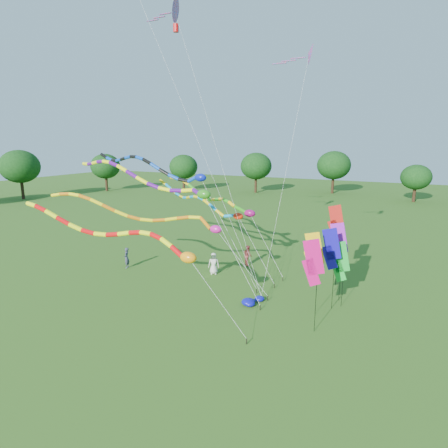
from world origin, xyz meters
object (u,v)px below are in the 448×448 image
at_px(tube_kite_orange, 150,215).
at_px(blue_nylon_heap, 246,301).
at_px(person_b, 127,258).
at_px(person_c, 248,255).
at_px(person_a, 214,263).
at_px(tube_kite_red, 126,236).

relative_size(tube_kite_orange, blue_nylon_heap, 10.54).
xyz_separation_m(person_b, person_c, (8.19, 4.75, 0.01)).
bearing_deg(person_b, person_a, 81.09).
distance_m(person_b, person_c, 9.47).
bearing_deg(person_a, tube_kite_orange, -142.91).
distance_m(tube_kite_orange, person_c, 9.23).
bearing_deg(person_c, blue_nylon_heap, 159.31).
relative_size(tube_kite_red, person_a, 8.50).
xyz_separation_m(blue_nylon_heap, person_b, (-10.89, 1.98, 0.62)).
bearing_deg(blue_nylon_heap, person_c, 111.84).
distance_m(blue_nylon_heap, person_a, 5.68).
height_order(person_b, person_c, person_c).
bearing_deg(tube_kite_orange, person_c, 50.95).
height_order(tube_kite_red, blue_nylon_heap, tube_kite_red).
bearing_deg(person_a, person_c, 37.62).
bearing_deg(person_b, tube_kite_red, 17.84).
height_order(tube_kite_red, person_b, tube_kite_red).
height_order(tube_kite_red, person_a, tube_kite_red).
distance_m(tube_kite_red, person_a, 8.98).
relative_size(person_b, person_c, 0.99).
bearing_deg(blue_nylon_heap, person_b, 169.69).
bearing_deg(person_c, person_a, 110.51).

